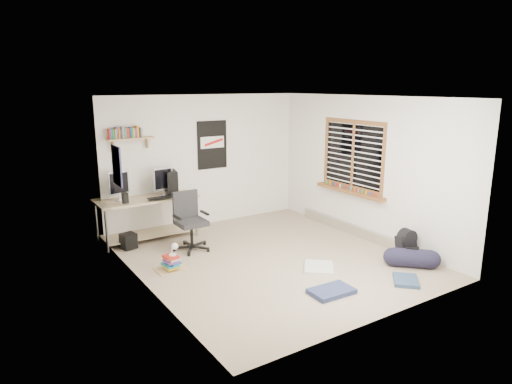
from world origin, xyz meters
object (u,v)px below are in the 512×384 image
book_stack (171,260)px  desk (147,219)px  backpack (406,247)px  office_chair (191,221)px  duffel_bag (412,258)px

book_stack → desk: bearing=82.4°
desk → backpack: size_ratio=4.47×
office_chair → book_stack: 0.93m
duffel_bag → book_stack: size_ratio=1.27×
duffel_bag → book_stack: duffel_bag is taller
office_chair → book_stack: (-0.62, -0.60, -0.34)m
office_chair → book_stack: office_chair is taller
desk → duffel_bag: desk is taller
desk → backpack: bearing=-49.5°
desk → backpack: (3.04, -3.17, -0.16)m
office_chair → backpack: bearing=-41.0°
office_chair → book_stack: size_ratio=2.22×
office_chair → backpack: (2.62, -2.22, -0.29)m
backpack → office_chair: bearing=147.6°
backpack → duffel_bag: duffel_bag is taller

